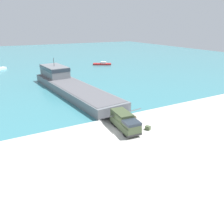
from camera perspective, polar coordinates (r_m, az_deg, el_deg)
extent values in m
plane|color=#B7B5AD|center=(37.52, 1.19, -4.96)|extent=(240.00, 240.00, 0.00)
cube|color=teal|center=(126.85, -20.98, 12.76)|extent=(240.00, 180.00, 0.01)
cube|color=slate|center=(58.74, -9.94, 5.83)|extent=(12.06, 38.67, 2.10)
cube|color=#56565B|center=(58.46, -10.01, 6.86)|extent=(11.26, 37.09, 0.08)
cube|color=slate|center=(70.06, -14.75, 10.27)|extent=(6.70, 11.19, 3.24)
cube|color=#28333D|center=(69.88, -14.83, 11.06)|extent=(6.87, 11.32, 0.97)
cylinder|color=#3F3F42|center=(69.59, -14.97, 12.54)|extent=(0.16, 0.16, 2.40)
cube|color=#56565B|center=(41.58, 2.38, -0.44)|extent=(7.13, 4.51, 2.02)
cube|color=#475638|center=(37.61, 3.36, -3.17)|extent=(3.08, 7.34, 1.21)
cube|color=#475638|center=(35.29, 5.14, -3.11)|extent=(2.56, 2.61, 0.87)
cube|color=#28333D|center=(35.20, 5.15, -2.79)|extent=(2.64, 2.64, 0.44)
cube|color=#3C492E|center=(38.11, 2.58, -0.79)|extent=(2.77, 4.70, 1.25)
cube|color=#2D2D2D|center=(35.06, 5.95, -6.04)|extent=(2.59, 0.44, 0.32)
cylinder|color=black|center=(36.50, 6.45, -4.74)|extent=(0.43, 1.36, 1.34)
cylinder|color=black|center=(35.56, 3.42, -5.38)|extent=(0.43, 1.36, 1.34)
cylinder|color=black|center=(39.56, 3.65, -2.45)|extent=(0.43, 1.36, 1.34)
cylinder|color=black|center=(38.70, 0.81, -2.98)|extent=(0.43, 1.36, 1.34)
cylinder|color=black|center=(40.46, 2.94, -1.87)|extent=(0.43, 1.36, 1.34)
cylinder|color=black|center=(39.61, 0.15, -2.37)|extent=(0.43, 1.36, 1.34)
cylinder|color=#6B664C|center=(40.14, 5.94, -2.56)|extent=(0.14, 0.14, 0.83)
cylinder|color=#6B664C|center=(40.02, 6.11, -2.64)|extent=(0.14, 0.14, 0.83)
cube|color=#6B664C|center=(39.78, 6.07, -1.62)|extent=(0.29, 0.46, 0.66)
sphere|color=tan|center=(39.61, 6.09, -1.04)|extent=(0.23, 0.23, 0.23)
cube|color=#B22323|center=(101.50, -2.59, 12.40)|extent=(8.34, 6.29, 0.69)
cube|color=silver|center=(101.35, -2.24, 12.81)|extent=(3.02, 2.80, 0.76)
cube|color=#475638|center=(38.30, 9.34, -4.12)|extent=(0.97, 1.03, 0.68)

